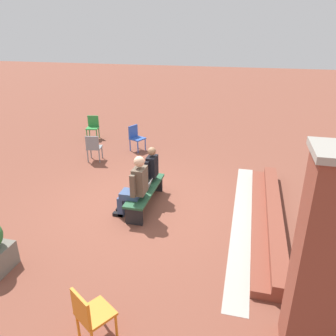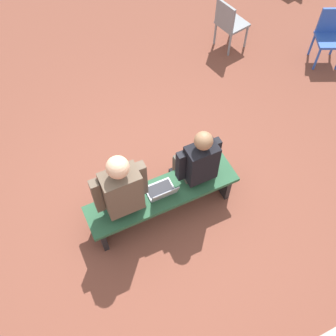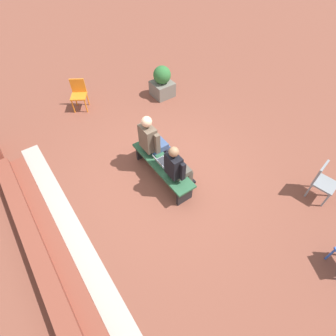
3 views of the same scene
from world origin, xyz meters
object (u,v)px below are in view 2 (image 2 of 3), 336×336
laptop (162,191)px  plastic_chair_far_right (229,22)px  plastic_chair_near_bench_right (330,33)px  person_adult (119,189)px  person_student (196,162)px  bench (163,197)px

laptop → plastic_chair_far_right: plastic_chair_far_right is taller
plastic_chair_near_bench_right → plastic_chair_far_right: 1.57m
person_adult → plastic_chair_far_right: 3.60m
person_student → plastic_chair_near_bench_right: 3.40m
plastic_chair_near_bench_right → laptop: bearing=22.4°
plastic_chair_far_right → person_adult: bearing=40.0°
laptop → person_adult: bearing=-10.4°
person_student → laptop: 0.51m
laptop → bench: bearing=-133.4°
person_adult → laptop: size_ratio=4.43×
person_student → plastic_chair_far_right: person_student is taller
person_adult → plastic_chair_near_bench_right: (-4.01, -1.38, -0.27)m
person_adult → person_student: bearing=179.6°
bench → laptop: 0.15m
bench → plastic_chair_far_right: size_ratio=2.14×
person_adult → plastic_chair_near_bench_right: bearing=-161.0°
person_student → bench: bearing=8.2°
bench → person_adult: (0.47, -0.07, 0.39)m
bench → plastic_chair_near_bench_right: size_ratio=2.14×
bench → plastic_chair_far_right: 3.30m
bench → person_adult: 0.61m
person_student → person_adult: 0.92m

